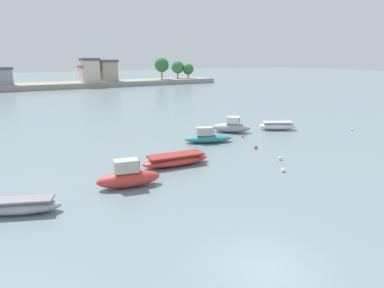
{
  "coord_description": "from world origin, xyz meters",
  "views": [
    {
      "loc": [
        -8.38,
        -8.51,
        8.27
      ],
      "look_at": [
        6.22,
        16.69,
        0.58
      ],
      "focal_mm": 30.87,
      "sensor_mm": 36.0,
      "label": 1
    }
  ],
  "objects_px": {
    "mooring_buoy_2": "(280,158)",
    "moored_boat_0": "(22,206)",
    "mooring_buoy_1": "(256,147)",
    "mooring_buoy_3": "(352,130)",
    "mooring_buoy_4": "(283,170)",
    "moored_boat_1": "(128,177)",
    "moored_boat_3": "(208,137)",
    "mooring_buoy_0": "(242,136)",
    "moored_boat_5": "(277,126)",
    "moored_boat_2": "(176,160)",
    "moored_boat_4": "(231,127)"
  },
  "relations": [
    {
      "from": "mooring_buoy_2",
      "to": "moored_boat_0",
      "type": "bearing_deg",
      "value": -179.84
    },
    {
      "from": "mooring_buoy_1",
      "to": "mooring_buoy_3",
      "type": "height_order",
      "value": "mooring_buoy_1"
    },
    {
      "from": "mooring_buoy_3",
      "to": "moored_boat_0",
      "type": "bearing_deg",
      "value": -173.17
    },
    {
      "from": "mooring_buoy_3",
      "to": "mooring_buoy_4",
      "type": "distance_m",
      "value": 18.52
    },
    {
      "from": "moored_boat_1",
      "to": "mooring_buoy_4",
      "type": "xyz_separation_m",
      "value": [
        10.89,
        -3.03,
        -0.54
      ]
    },
    {
      "from": "moored_boat_3",
      "to": "mooring_buoy_3",
      "type": "xyz_separation_m",
      "value": [
        17.44,
        -3.85,
        -0.4
      ]
    },
    {
      "from": "moored_boat_1",
      "to": "mooring_buoy_4",
      "type": "bearing_deg",
      "value": -5.68
    },
    {
      "from": "moored_boat_0",
      "to": "mooring_buoy_0",
      "type": "height_order",
      "value": "moored_boat_0"
    },
    {
      "from": "mooring_buoy_0",
      "to": "moored_boat_3",
      "type": "bearing_deg",
      "value": 178.72
    },
    {
      "from": "moored_boat_5",
      "to": "mooring_buoy_3",
      "type": "xyz_separation_m",
      "value": [
        7.11,
        -4.77,
        -0.33
      ]
    },
    {
      "from": "mooring_buoy_1",
      "to": "moored_boat_0",
      "type": "bearing_deg",
      "value": -169.32
    },
    {
      "from": "moored_boat_5",
      "to": "moored_boat_1",
      "type": "bearing_deg",
      "value": -130.26
    },
    {
      "from": "mooring_buoy_2",
      "to": "moored_boat_1",
      "type": "bearing_deg",
      "value": 176.86
    },
    {
      "from": "moored_boat_5",
      "to": "mooring_buoy_4",
      "type": "bearing_deg",
      "value": -103.9
    },
    {
      "from": "moored_boat_0",
      "to": "moored_boat_2",
      "type": "height_order",
      "value": "moored_boat_2"
    },
    {
      "from": "mooring_buoy_0",
      "to": "mooring_buoy_1",
      "type": "bearing_deg",
      "value": -112.43
    },
    {
      "from": "mooring_buoy_3",
      "to": "moored_boat_3",
      "type": "bearing_deg",
      "value": 167.56
    },
    {
      "from": "moored_boat_5",
      "to": "mooring_buoy_0",
      "type": "relative_size",
      "value": 17.55
    },
    {
      "from": "mooring_buoy_4",
      "to": "mooring_buoy_3",
      "type": "bearing_deg",
      "value": 20.27
    },
    {
      "from": "moored_boat_4",
      "to": "mooring_buoy_4",
      "type": "xyz_separation_m",
      "value": [
        -4.72,
        -12.77,
        -0.49
      ]
    },
    {
      "from": "moored_boat_0",
      "to": "moored_boat_2",
      "type": "bearing_deg",
      "value": 37.57
    },
    {
      "from": "mooring_buoy_1",
      "to": "mooring_buoy_2",
      "type": "distance_m",
      "value": 3.72
    },
    {
      "from": "moored_boat_2",
      "to": "moored_boat_4",
      "type": "xyz_separation_m",
      "value": [
        10.88,
        7.32,
        0.22
      ]
    },
    {
      "from": "moored_boat_3",
      "to": "mooring_buoy_4",
      "type": "relative_size",
      "value": 16.08
    },
    {
      "from": "moored_boat_4",
      "to": "mooring_buoy_2",
      "type": "xyz_separation_m",
      "value": [
        -2.75,
        -10.44,
        -0.49
      ]
    },
    {
      "from": "mooring_buoy_1",
      "to": "moored_boat_5",
      "type": "bearing_deg",
      "value": 33.9
    },
    {
      "from": "mooring_buoy_1",
      "to": "mooring_buoy_4",
      "type": "height_order",
      "value": "mooring_buoy_4"
    },
    {
      "from": "moored_boat_0",
      "to": "mooring_buoy_4",
      "type": "xyz_separation_m",
      "value": [
        17.23,
        -2.27,
        -0.25
      ]
    },
    {
      "from": "moored_boat_4",
      "to": "moored_boat_5",
      "type": "height_order",
      "value": "moored_boat_4"
    },
    {
      "from": "moored_boat_3",
      "to": "mooring_buoy_4",
      "type": "height_order",
      "value": "moored_boat_3"
    },
    {
      "from": "moored_boat_5",
      "to": "mooring_buoy_3",
      "type": "bearing_deg",
      "value": -5.19
    },
    {
      "from": "mooring_buoy_1",
      "to": "mooring_buoy_4",
      "type": "bearing_deg",
      "value": -113.05
    },
    {
      "from": "moored_boat_1",
      "to": "mooring_buoy_4",
      "type": "relative_size",
      "value": 13.72
    },
    {
      "from": "moored_boat_5",
      "to": "mooring_buoy_2",
      "type": "xyz_separation_m",
      "value": [
        -8.29,
        -8.86,
        -0.3
      ]
    },
    {
      "from": "mooring_buoy_0",
      "to": "mooring_buoy_4",
      "type": "xyz_separation_m",
      "value": [
        -4.27,
        -10.17,
        0.03
      ]
    },
    {
      "from": "mooring_buoy_4",
      "to": "moored_boat_5",
      "type": "bearing_deg",
      "value": 47.44
    },
    {
      "from": "moored_boat_5",
      "to": "mooring_buoy_2",
      "type": "distance_m",
      "value": 12.14
    },
    {
      "from": "moored_boat_2",
      "to": "moored_boat_5",
      "type": "relative_size",
      "value": 1.23
    },
    {
      "from": "mooring_buoy_2",
      "to": "mooring_buoy_4",
      "type": "distance_m",
      "value": 3.05
    },
    {
      "from": "mooring_buoy_3",
      "to": "moored_boat_5",
      "type": "bearing_deg",
      "value": 146.15
    },
    {
      "from": "moored_boat_4",
      "to": "mooring_buoy_2",
      "type": "distance_m",
      "value": 10.81
    },
    {
      "from": "moored_boat_3",
      "to": "mooring_buoy_1",
      "type": "xyz_separation_m",
      "value": [
        2.62,
        -4.27,
        -0.37
      ]
    },
    {
      "from": "moored_boat_0",
      "to": "mooring_buoy_2",
      "type": "relative_size",
      "value": 13.83
    },
    {
      "from": "moored_boat_4",
      "to": "mooring_buoy_4",
      "type": "bearing_deg",
      "value": -69.21
    },
    {
      "from": "mooring_buoy_0",
      "to": "mooring_buoy_4",
      "type": "distance_m",
      "value": 11.03
    },
    {
      "from": "moored_boat_0",
      "to": "moored_boat_4",
      "type": "distance_m",
      "value": 24.34
    },
    {
      "from": "moored_boat_4",
      "to": "mooring_buoy_1",
      "type": "distance_m",
      "value": 7.13
    },
    {
      "from": "moored_boat_0",
      "to": "mooring_buoy_0",
      "type": "relative_size",
      "value": 16.65
    },
    {
      "from": "mooring_buoy_1",
      "to": "moored_boat_1",
      "type": "bearing_deg",
      "value": -167.54
    },
    {
      "from": "moored_boat_0",
      "to": "moored_boat_2",
      "type": "distance_m",
      "value": 11.53
    }
  ]
}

